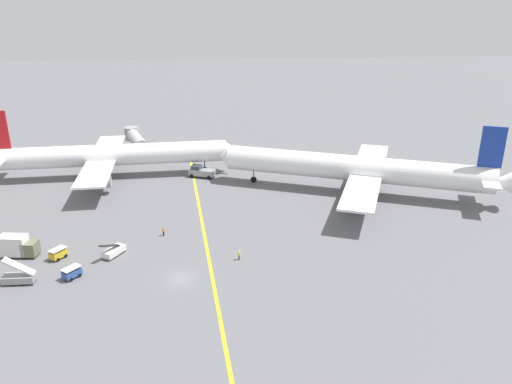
{
  "coord_description": "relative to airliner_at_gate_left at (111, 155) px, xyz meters",
  "views": [
    {
      "loc": [
        4.06,
        -64.87,
        38.3
      ],
      "look_at": [
        14.04,
        23.97,
        4.0
      ],
      "focal_mm": 34.93,
      "sensor_mm": 36.0,
      "label": 1
    }
  ],
  "objects": [
    {
      "name": "gse_stair_truck_yellow",
      "position": [
        -6.22,
        -46.68,
        -4.13
      ],
      "size": [
        4.7,
        2.18,
        4.06
      ],
      "color": "gray",
      "rests_on": "ground"
    },
    {
      "name": "airliner_being_pushed",
      "position": [
        52.97,
        -16.5,
        0.23
      ],
      "size": [
        57.56,
        42.36,
        16.23
      ],
      "color": "white",
      "rests_on": "ground"
    },
    {
      "name": "gse_belt_loader_portside",
      "position": [
        6.08,
        -39.6,
        -4.33
      ],
      "size": [
        3.67,
        4.83,
        3.02
      ],
      "color": "silver",
      "rests_on": "ground"
    },
    {
      "name": "gse_catering_truck_tall",
      "position": [
        -8.98,
        -38.04,
        -3.4
      ],
      "size": [
        6.15,
        3.29,
        3.5
      ],
      "color": "#666B4C",
      "rests_on": "ground"
    },
    {
      "name": "jet_bridge",
      "position": [
        3.01,
        20.3,
        -1.27
      ],
      "size": [
        7.65,
        16.17,
        5.66
      ],
      "color": "#B7B7BC",
      "rests_on": "ground"
    },
    {
      "name": "gse_baggage_cart_trailing",
      "position": [
        -2.51,
        -39.65,
        -4.29
      ],
      "size": [
        2.87,
        3.14,
        1.71
      ],
      "color": "gold",
      "rests_on": "ground"
    },
    {
      "name": "ground_crew_marshaller_foreground",
      "position": [
        26.02,
        -43.29,
        -4.28
      ],
      "size": [
        0.36,
        0.36,
        1.68
      ],
      "color": "#4C4C51",
      "rests_on": "ground"
    },
    {
      "name": "gse_baggage_cart_near_cluster",
      "position": [
        1.03,
        -46.05,
        -4.29
      ],
      "size": [
        2.97,
        3.1,
        1.71
      ],
      "color": "#2D5199",
      "rests_on": "ground"
    },
    {
      "name": "ground_plane",
      "position": [
        16.84,
        -48.09,
        -5.16
      ],
      "size": [
        600.0,
        600.0,
        0.0
      ],
      "primitive_type": "plane",
      "color": "slate"
    },
    {
      "name": "pushback_tug",
      "position": [
        20.5,
        -2.55,
        -3.86
      ],
      "size": [
        8.99,
        4.73,
        3.04
      ],
      "color": "gray",
      "rests_on": "ground"
    },
    {
      "name": "airliner_at_gate_left",
      "position": [
        0.0,
        0.0,
        0.0
      ],
      "size": [
        57.34,
        40.01,
        16.23
      ],
      "color": "white",
      "rests_on": "ground"
    },
    {
      "name": "ground_crew_wing_walker_right",
      "position": [
        13.61,
        -33.17,
        -4.27
      ],
      "size": [
        0.5,
        0.36,
        1.69
      ],
      "color": "black",
      "rests_on": "ground"
    },
    {
      "name": "taxiway_stripe",
      "position": [
        20.98,
        -38.09,
        -5.15
      ],
      "size": [
        8.3,
        119.78,
        0.01
      ],
      "primitive_type": "cube",
      "rotation": [
        0.0,
        0.0,
        0.07
      ],
      "color": "yellow",
      "rests_on": "ground"
    }
  ]
}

